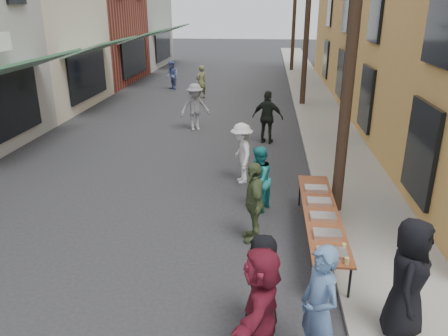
% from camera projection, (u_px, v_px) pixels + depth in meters
% --- Properties ---
extents(ground, '(120.00, 120.00, 0.00)m').
position_uv_depth(ground, '(122.00, 273.00, 8.11)').
color(ground, '#28282B').
rests_on(ground, ground).
extents(sidewalk, '(2.20, 60.00, 0.10)m').
position_uv_depth(sidewalk, '(316.00, 105.00, 21.60)').
color(sidewalk, gray).
rests_on(sidewalk, ground).
extents(storefront_row, '(8.00, 37.00, 9.00)m').
position_uv_depth(storefront_row, '(15.00, 17.00, 21.54)').
color(storefront_row, maroon).
rests_on(storefront_row, ground).
extents(utility_pole_near, '(0.26, 0.26, 9.00)m').
position_uv_depth(utility_pole_near, '(355.00, 14.00, 8.93)').
color(utility_pole_near, '#2D2116').
rests_on(utility_pole_near, ground).
extents(utility_pole_mid, '(0.26, 0.26, 9.00)m').
position_uv_depth(utility_pole_mid, '(308.00, 9.00, 20.11)').
color(utility_pole_mid, '#2D2116').
rests_on(utility_pole_mid, ground).
extents(utility_pole_far, '(0.26, 0.26, 9.00)m').
position_uv_depth(utility_pole_far, '(295.00, 8.00, 31.29)').
color(utility_pole_far, '#2D2116').
rests_on(utility_pole_far, ground).
extents(serving_table, '(0.70, 4.00, 0.75)m').
position_uv_depth(serving_table, '(321.00, 213.00, 8.85)').
color(serving_table, '#612717').
rests_on(serving_table, ground).
extents(catering_tray_sausage, '(0.50, 0.33, 0.08)m').
position_uv_depth(catering_tray_sausage, '(332.00, 253.00, 7.29)').
color(catering_tray_sausage, maroon).
rests_on(catering_tray_sausage, serving_table).
extents(catering_tray_foil_b, '(0.50, 0.33, 0.08)m').
position_uv_depth(catering_tray_foil_b, '(327.00, 234.00, 7.89)').
color(catering_tray_foil_b, '#B2B2B7').
rests_on(catering_tray_foil_b, serving_table).
extents(catering_tray_buns, '(0.50, 0.33, 0.08)m').
position_uv_depth(catering_tray_buns, '(323.00, 217.00, 8.55)').
color(catering_tray_buns, tan).
rests_on(catering_tray_buns, serving_table).
extents(catering_tray_foil_d, '(0.50, 0.33, 0.08)m').
position_uv_depth(catering_tray_foil_d, '(319.00, 202.00, 9.20)').
color(catering_tray_foil_d, '#B2B2B7').
rests_on(catering_tray_foil_d, serving_table).
extents(catering_tray_buns_end, '(0.50, 0.33, 0.08)m').
position_uv_depth(catering_tray_buns_end, '(316.00, 189.00, 9.85)').
color(catering_tray_buns_end, tan).
rests_on(catering_tray_buns_end, serving_table).
extents(condiment_jar_a, '(0.07, 0.07, 0.08)m').
position_uv_depth(condiment_jar_a, '(321.00, 262.00, 7.03)').
color(condiment_jar_a, '#A57F26').
rests_on(condiment_jar_a, serving_table).
extents(condiment_jar_b, '(0.07, 0.07, 0.08)m').
position_uv_depth(condiment_jar_b, '(320.00, 259.00, 7.12)').
color(condiment_jar_b, '#A57F26').
rests_on(condiment_jar_b, serving_table).
extents(condiment_jar_c, '(0.07, 0.07, 0.08)m').
position_uv_depth(condiment_jar_c, '(319.00, 256.00, 7.22)').
color(condiment_jar_c, '#A57F26').
rests_on(condiment_jar_c, serving_table).
extents(cup_stack, '(0.08, 0.08, 0.12)m').
position_uv_depth(cup_stack, '(347.00, 261.00, 7.03)').
color(cup_stack, tan).
rests_on(cup_stack, serving_table).
extents(guest_front_a, '(0.50, 0.77, 1.57)m').
position_uv_depth(guest_front_a, '(262.00, 283.00, 6.52)').
color(guest_front_a, black).
rests_on(guest_front_a, ground).
extents(guest_front_b, '(0.71, 0.80, 1.85)m').
position_uv_depth(guest_front_b, '(319.00, 310.00, 5.74)').
color(guest_front_b, '#51729E').
rests_on(guest_front_b, ground).
extents(guest_front_c, '(0.86, 0.96, 1.62)m').
position_uv_depth(guest_front_c, '(258.00, 180.00, 10.31)').
color(guest_front_c, teal).
rests_on(guest_front_c, ground).
extents(guest_front_d, '(0.89, 1.22, 1.70)m').
position_uv_depth(guest_front_d, '(242.00, 153.00, 12.01)').
color(guest_front_d, white).
rests_on(guest_front_d, ground).
extents(guest_front_e, '(0.60, 1.08, 1.74)m').
position_uv_depth(guest_front_e, '(254.00, 202.00, 9.00)').
color(guest_front_e, '#505F37').
rests_on(guest_front_e, ground).
extents(guest_queue_back, '(0.74, 1.69, 1.76)m').
position_uv_depth(guest_queue_back, '(261.00, 306.00, 5.86)').
color(guest_queue_back, maroon).
rests_on(guest_queue_back, ground).
extents(server, '(0.89, 1.07, 1.86)m').
position_uv_depth(server, '(408.00, 279.00, 6.19)').
color(server, black).
rests_on(server, sidewalk).
extents(passerby_left, '(1.37, 1.13, 1.84)m').
position_uv_depth(passerby_left, '(195.00, 107.00, 17.12)').
color(passerby_left, gray).
rests_on(passerby_left, ground).
extents(passerby_mid, '(1.18, 0.70, 1.89)m').
position_uv_depth(passerby_mid, '(268.00, 117.00, 15.46)').
color(passerby_mid, black).
rests_on(passerby_mid, ground).
extents(passerby_right, '(0.73, 0.76, 1.75)m').
position_uv_depth(passerby_right, '(201.00, 82.00, 22.97)').
color(passerby_right, '#656B3E').
rests_on(passerby_right, ground).
extents(passerby_far, '(1.00, 1.02, 1.66)m').
position_uv_depth(passerby_far, '(172.00, 75.00, 25.40)').
color(passerby_far, '#5465A4').
rests_on(passerby_far, ground).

